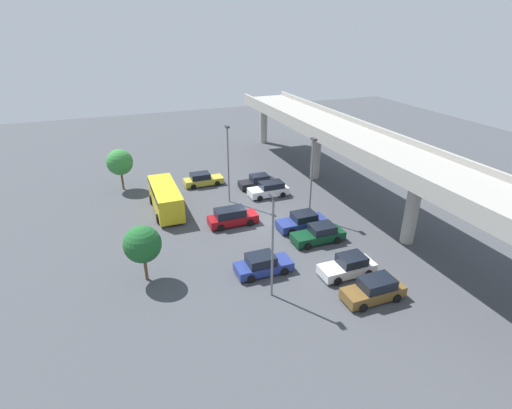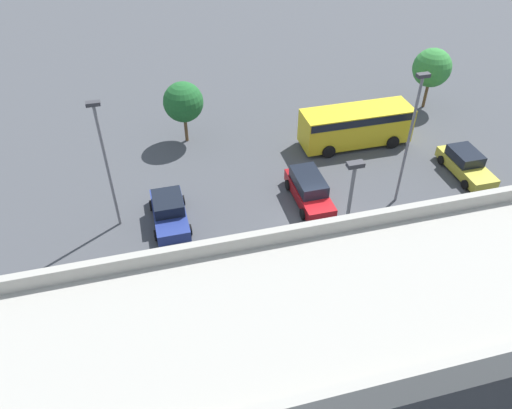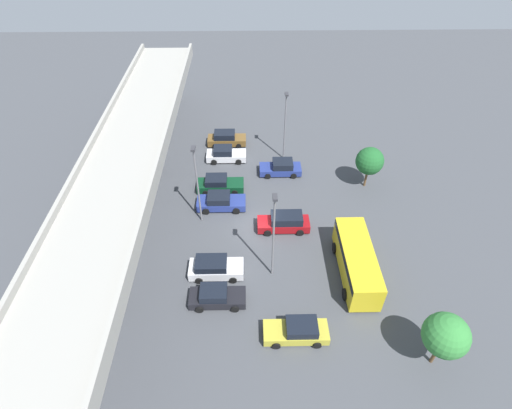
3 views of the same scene
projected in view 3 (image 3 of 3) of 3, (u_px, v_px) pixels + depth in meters
The scene contains 17 objects.
ground_plane at pixel (259, 227), 37.13m from camera, with size 109.68×109.68×0.00m, color #424449.
highway_overpass at pixel (122, 172), 32.63m from camera, with size 52.36×6.42×7.91m.
parked_car_0 at pixel (297, 331), 28.31m from camera, with size 2.02×4.63×1.54m.
parked_car_1 at pixel (216, 297), 30.50m from camera, with size 1.98×4.32×1.52m.
parked_car_2 at pixel (215, 268), 32.54m from camera, with size 2.12×4.44×1.60m.
parked_car_3 at pixel (284, 222), 36.47m from camera, with size 2.01×4.75×1.71m.
parked_car_4 at pixel (221, 202), 38.76m from camera, with size 2.16×4.72×1.56m.
parked_car_5 at pixel (219, 184), 40.83m from camera, with size 2.10×4.74×1.57m.
parked_car_6 at pixel (281, 168), 42.94m from camera, with size 2.12×4.46×1.57m.
parked_car_7 at pixel (226, 154), 44.82m from camera, with size 2.08×4.42×1.61m.
parked_car_8 at pixel (226, 139), 47.22m from camera, with size 2.03×4.50×1.65m.
shuttle_bus at pixel (357, 260), 32.00m from camera, with size 7.82×2.75×2.70m.
lamp_post_near_aisle at pixel (285, 122), 42.52m from camera, with size 0.70×0.35×7.92m.
lamp_post_mid_lot at pixel (197, 180), 34.70m from camera, with size 0.70×0.35×8.16m.
lamp_post_by_overpass at pixel (274, 232), 29.82m from camera, with size 0.70×0.35×8.39m.
tree_front_left at pixel (446, 336), 25.15m from camera, with size 2.95×2.95×4.81m.
tree_front_centre at pixel (370, 161), 39.76m from camera, with size 2.80×2.80×4.51m.
Camera 3 is at (-26.43, 0.78, 26.16)m, focal length 28.00 mm.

